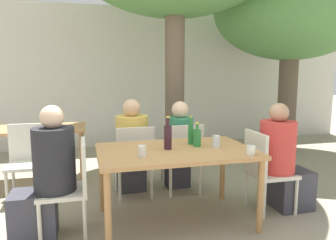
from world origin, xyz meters
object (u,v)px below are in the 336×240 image
object	(u,v)px
patio_chair_3	(183,155)
person_seated_2	(131,150)
patio_chair_0	(72,183)
drinking_glass_2	(142,151)
patio_chair_2	(134,158)
patio_chair_4	(27,157)
tree_far	(292,10)
green_bottle_2	(197,137)
drinking_glass_0	(251,150)
wine_bottle_0	(168,137)
dining_table_front	(176,157)
drinking_glass_1	(216,141)
person_seated_3	(178,149)
green_bottle_1	(191,133)
person_seated_1	(283,162)
dining_table_back	(34,134)
person_seated_0	(46,179)
patio_chair_1	(264,167)

from	to	relation	value
patio_chair_3	person_seated_2	world-z (taller)	person_seated_2
patio_chair_0	drinking_glass_2	size ratio (longest dim) A/B	8.06
patio_chair_2	patio_chair_3	xyz separation A→B (m)	(0.61, 0.00, 0.00)
patio_chair_4	tree_far	bearing A→B (deg)	14.10
green_bottle_2	drinking_glass_0	world-z (taller)	green_bottle_2
wine_bottle_0	green_bottle_2	distance (m)	0.32
dining_table_front	person_seated_2	world-z (taller)	person_seated_2
patio_chair_3	drinking_glass_1	distance (m)	0.82
patio_chair_0	person_seated_3	distance (m)	1.62
green_bottle_1	person_seated_1	bearing A→B (deg)	-10.08
dining_table_front	patio_chair_2	world-z (taller)	patio_chair_2
dining_table_front	patio_chair_0	bearing A→B (deg)	180.00
dining_table_back	patio_chair_2	size ratio (longest dim) A/B	1.57
dining_table_back	green_bottle_2	distance (m)	2.45
person_seated_1	person_seated_2	world-z (taller)	person_seated_2
green_bottle_2	person_seated_0	bearing A→B (deg)	-177.67
drinking_glass_0	person_seated_2	bearing A→B (deg)	124.32
patio_chair_0	drinking_glass_0	bearing A→B (deg)	76.36
patio_chair_1	person_seated_3	xyz separation A→B (m)	(-0.69, 0.96, 0.02)
wine_bottle_0	drinking_glass_1	bearing A→B (deg)	-4.88
wine_bottle_0	drinking_glass_0	size ratio (longest dim) A/B	3.74
wine_bottle_0	drinking_glass_1	distance (m)	0.50
person_seated_3	green_bottle_2	size ratio (longest dim) A/B	4.63
patio_chair_0	patio_chair_3	distance (m)	1.49
green_bottle_1	person_seated_0	bearing A→B (deg)	-172.91
patio_chair_0	drinking_glass_2	bearing A→B (deg)	70.00
dining_table_front	patio_chair_2	bearing A→B (deg)	112.87
person_seated_0	person_seated_1	bearing A→B (deg)	90.00
person_seated_1	green_bottle_2	xyz separation A→B (m)	(-0.98, 0.06, 0.31)
patio_chair_0	person_seated_0	xyz separation A→B (m)	(-0.23, -0.00, 0.06)
patio_chair_0	green_bottle_1	xyz separation A→B (m)	(1.21, 0.18, 0.37)
dining_table_back	patio_chair_0	xyz separation A→B (m)	(0.56, -1.71, -0.16)
tree_far	patio_chair_2	world-z (taller)	tree_far
patio_chair_3	person_seated_1	bearing A→B (deg)	141.70
patio_chair_0	green_bottle_2	distance (m)	1.29
tree_far	dining_table_front	bearing A→B (deg)	-141.43
patio_chair_0	wine_bottle_0	size ratio (longest dim) A/B	2.69
wine_bottle_0	person_seated_2	bearing A→B (deg)	103.95
patio_chair_3	drinking_glass_1	bearing A→B (deg)	98.77
drinking_glass_0	drinking_glass_2	bearing A→B (deg)	170.55
green_bottle_2	patio_chair_4	bearing A→B (deg)	149.88
dining_table_front	green_bottle_2	distance (m)	0.31
patio_chair_0	person_seated_1	xyz separation A→B (m)	(2.22, -0.00, 0.04)
patio_chair_3	person_seated_3	distance (m)	0.24
patio_chair_3	patio_chair_0	bearing A→B (deg)	29.11
tree_far	person_seated_0	size ratio (longest dim) A/B	2.87
person_seated_0	drinking_glass_0	bearing A→B (deg)	77.99
tree_far	person_seated_1	xyz separation A→B (m)	(-1.51, -2.18, -2.05)
patio_chair_4	person_seated_2	world-z (taller)	person_seated_2
patio_chair_1	wine_bottle_0	distance (m)	1.14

